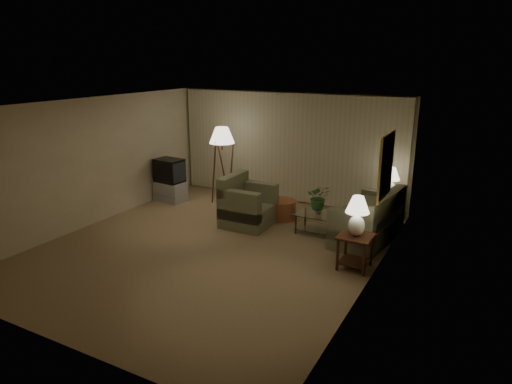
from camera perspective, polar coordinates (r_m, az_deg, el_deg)
ground at (r=8.84m, az=-5.43°, el=-6.82°), size 7.00×7.00×0.00m
room_shell at (r=9.56m, az=-0.60°, el=6.00°), size 6.04×7.02×2.72m
sofa at (r=9.25m, az=13.74°, el=-3.54°), size 2.01×1.34×0.79m
armchair at (r=9.77m, az=-0.97°, el=-1.78°), size 1.02×0.97×0.85m
side_table_near at (r=7.98m, az=12.28°, el=-6.56°), size 0.56×0.56×0.60m
side_table_far at (r=10.30m, az=16.21°, el=-1.69°), size 0.46×0.38×0.60m
table_lamp_near at (r=7.77m, az=12.55°, el=-2.51°), size 0.40×0.40×0.69m
table_lamp_far at (r=10.13m, az=16.48°, el=1.49°), size 0.38×0.38×0.65m
coffee_table at (r=9.42m, az=8.60°, el=-3.63°), size 1.20×0.66×0.41m
tv_cabinet at (r=11.68m, az=-10.65°, el=0.09°), size 0.87×0.64×0.50m
crt_tv at (r=11.54m, az=-10.79°, el=2.66°), size 0.77×0.62×0.58m
floor_lamp at (r=11.19m, az=-4.21°, el=3.53°), size 0.61×0.61×1.89m
ottoman at (r=10.24m, az=3.24°, el=-2.19°), size 0.85×0.85×0.43m
vase at (r=9.40m, az=7.79°, el=-2.31°), size 0.16×0.16×0.14m
flowers at (r=9.30m, az=7.87°, el=-0.39°), size 0.59×0.56×0.52m
book at (r=9.20m, az=9.89°, el=-3.22°), size 0.25×0.26×0.02m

